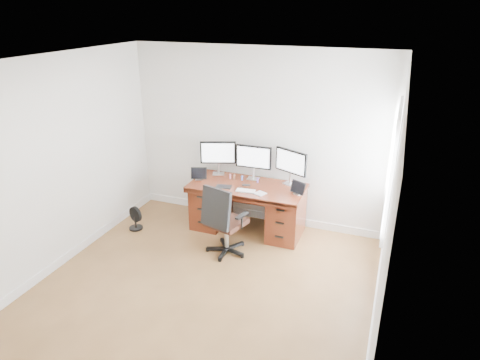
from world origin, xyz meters
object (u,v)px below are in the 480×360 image
(floor_fan, at_px, (135,219))
(monitor_center, at_px, (253,158))
(office_chair, at_px, (224,232))
(desk, at_px, (248,206))
(keyboard, at_px, (246,191))

(floor_fan, distance_m, monitor_center, 2.04)
(office_chair, bearing_deg, desk, 100.93)
(monitor_center, xyz_separation_m, keyboard, (0.05, -0.48, -0.33))
(desk, bearing_deg, keyboard, -77.97)
(keyboard, bearing_deg, floor_fan, -173.26)
(desk, xyz_separation_m, office_chair, (-0.07, -0.76, -0.06))
(floor_fan, height_order, monitor_center, monitor_center)
(monitor_center, bearing_deg, floor_fan, -154.31)
(office_chair, xyz_separation_m, floor_fan, (-1.56, 0.15, -0.16))
(office_chair, relative_size, monitor_center, 1.87)
(desk, height_order, monitor_center, monitor_center)
(desk, xyz_separation_m, keyboard, (0.05, -0.24, 0.36))
(desk, relative_size, keyboard, 6.25)
(desk, xyz_separation_m, monitor_center, (0.00, 0.24, 0.68))
(desk, bearing_deg, monitor_center, 89.99)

